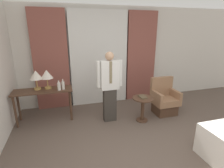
{
  "coord_description": "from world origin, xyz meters",
  "views": [
    {
      "loc": [
        -1.02,
        -1.9,
        2.07
      ],
      "look_at": [
        -0.01,
        1.56,
        0.95
      ],
      "focal_mm": 28.0,
      "sensor_mm": 36.0,
      "label": 1
    }
  ],
  "objects": [
    {
      "name": "armchair",
      "position": [
        1.42,
        1.69,
        0.34
      ],
      "size": [
        0.6,
        0.54,
        0.91
      ],
      "color": "#4C3323",
      "rests_on": "ground_plane"
    },
    {
      "name": "table_lamp_right",
      "position": [
        -1.36,
        2.21,
        1.09
      ],
      "size": [
        0.28,
        0.28,
        0.44
      ],
      "color": "tan",
      "rests_on": "desk"
    },
    {
      "name": "bottle_by_lamp",
      "position": [
        -1.02,
        2.05,
        0.86
      ],
      "size": [
        0.07,
        0.07,
        0.24
      ],
      "color": "silver",
      "rests_on": "desk"
    },
    {
      "name": "table_lamp_left",
      "position": [
        -1.59,
        2.21,
        1.09
      ],
      "size": [
        0.28,
        0.28,
        0.44
      ],
      "color": "tan",
      "rests_on": "desk"
    },
    {
      "name": "person",
      "position": [
        -0.02,
        1.71,
        0.89
      ],
      "size": [
        0.58,
        0.2,
        1.62
      ],
      "color": "#38332D",
      "rests_on": "ground_plane"
    },
    {
      "name": "curtain_sheer_center",
      "position": [
        0.0,
        2.83,
        1.29
      ],
      "size": [
        1.59,
        0.06,
        2.58
      ],
      "color": "white",
      "rests_on": "ground_plane"
    },
    {
      "name": "curtain_drape_left",
      "position": [
        -1.27,
        2.83,
        1.29
      ],
      "size": [
        0.88,
        0.06,
        2.58
      ],
      "color": "brown",
      "rests_on": "ground_plane"
    },
    {
      "name": "curtain_drape_right",
      "position": [
        1.27,
        2.83,
        1.29
      ],
      "size": [
        0.88,
        0.06,
        2.58
      ],
      "color": "brown",
      "rests_on": "ground_plane"
    },
    {
      "name": "desk",
      "position": [
        -1.48,
        2.14,
        0.64
      ],
      "size": [
        1.29,
        0.46,
        0.76
      ],
      "color": "#4C3323",
      "rests_on": "ground_plane"
    },
    {
      "name": "book",
      "position": [
        0.71,
        1.49,
        0.59
      ],
      "size": [
        0.14,
        0.22,
        0.03
      ],
      "color": "brown",
      "rests_on": "side_table"
    },
    {
      "name": "bottle_near_edge",
      "position": [
        -1.11,
        2.02,
        0.85
      ],
      "size": [
        0.07,
        0.07,
        0.22
      ],
      "color": "silver",
      "rests_on": "desk"
    },
    {
      "name": "side_table",
      "position": [
        0.71,
        1.47,
        0.39
      ],
      "size": [
        0.49,
        0.49,
        0.58
      ],
      "color": "#4C3323",
      "rests_on": "ground_plane"
    },
    {
      "name": "wall_back",
      "position": [
        0.0,
        2.96,
        1.35
      ],
      "size": [
        10.0,
        0.06,
        2.7
      ],
      "color": "silver",
      "rests_on": "ground_plane"
    }
  ]
}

